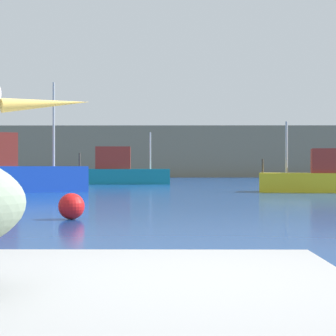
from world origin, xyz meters
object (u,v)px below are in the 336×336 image
fishing_boat_blue (5,172)px  fishing_boat_teal (119,171)px  fishing_boat_yellow (329,177)px  mooring_buoy (71,206)px

fishing_boat_blue → fishing_boat_teal: (4.40, 14.03, -0.03)m
fishing_boat_blue → fishing_boat_yellow: size_ratio=1.13×
fishing_boat_teal → mooring_buoy: bearing=-90.4°
fishing_boat_teal → mooring_buoy: (1.44, -29.12, -0.64)m
fishing_boat_teal → fishing_boat_blue: bearing=-110.7°
mooring_buoy → fishing_boat_blue: bearing=111.2°
fishing_boat_blue → fishing_boat_teal: bearing=47.4°
fishing_boat_teal → fishing_boat_yellow: bearing=-53.4°
fishing_boat_blue → fishing_boat_teal: fishing_boat_blue is taller
fishing_boat_yellow → mooring_buoy: fishing_boat_yellow is taller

